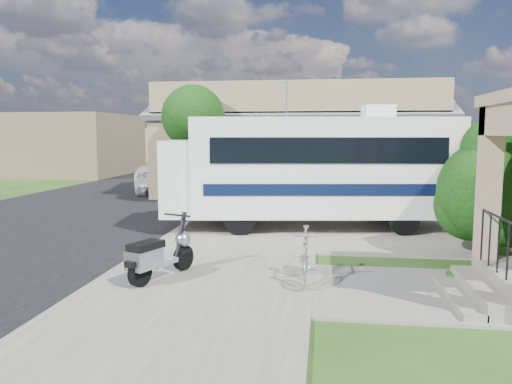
# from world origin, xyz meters

# --- Properties ---
(ground) EXTENTS (120.00, 120.00, 0.00)m
(ground) POSITION_xyz_m (0.00, 0.00, 0.00)
(ground) COLOR #1C4011
(street_slab) EXTENTS (9.00, 80.00, 0.02)m
(street_slab) POSITION_xyz_m (-7.50, 10.00, 0.01)
(street_slab) COLOR black
(street_slab) RESTS_ON ground
(sidewalk_slab) EXTENTS (4.00, 80.00, 0.06)m
(sidewalk_slab) POSITION_xyz_m (-1.00, 10.00, 0.03)
(sidewalk_slab) COLOR #605F57
(sidewalk_slab) RESTS_ON ground
(driveway_slab) EXTENTS (7.00, 6.00, 0.05)m
(driveway_slab) POSITION_xyz_m (1.50, 4.50, 0.03)
(driveway_slab) COLOR #605F57
(driveway_slab) RESTS_ON ground
(walk_slab) EXTENTS (4.00, 3.00, 0.05)m
(walk_slab) POSITION_xyz_m (3.00, -1.00, 0.03)
(walk_slab) COLOR #605F57
(walk_slab) RESTS_ON ground
(warehouse) EXTENTS (12.50, 8.40, 5.04)m
(warehouse) POSITION_xyz_m (0.00, 13.97, 1.99)
(warehouse) COLOR #877354
(warehouse) RESTS_ON ground
(distant_bldg_far) EXTENTS (10.00, 8.00, 4.00)m
(distant_bldg_far) POSITION_xyz_m (-17.00, 22.00, 2.00)
(distant_bldg_far) COLOR brown
(distant_bldg_far) RESTS_ON ground
(distant_bldg_near) EXTENTS (8.00, 7.00, 3.20)m
(distant_bldg_near) POSITION_xyz_m (-15.00, 34.00, 1.60)
(distant_bldg_near) COLOR #877354
(distant_bldg_near) RESTS_ON ground
(street_tree_a) EXTENTS (2.44, 2.40, 4.58)m
(street_tree_a) POSITION_xyz_m (-3.70, 9.05, 3.25)
(street_tree_a) COLOR #332416
(street_tree_a) RESTS_ON ground
(street_tree_b) EXTENTS (2.44, 2.40, 4.73)m
(street_tree_b) POSITION_xyz_m (-3.70, 19.05, 3.39)
(street_tree_b) COLOR #332416
(street_tree_b) RESTS_ON ground
(street_tree_c) EXTENTS (2.44, 2.40, 4.42)m
(street_tree_c) POSITION_xyz_m (-3.70, 28.05, 3.10)
(street_tree_c) COLOR #332416
(street_tree_c) RESTS_ON ground
(motorhome) EXTENTS (8.36, 3.62, 4.15)m
(motorhome) POSITION_xyz_m (0.79, 4.69, 1.78)
(motorhome) COLOR silver
(motorhome) RESTS_ON ground
(shrub) EXTENTS (2.51, 2.40, 3.08)m
(shrub) POSITION_xyz_m (4.84, 1.83, 1.58)
(shrub) COLOR #332416
(shrub) RESTS_ON ground
(scooter) EXTENTS (0.93, 1.69, 1.16)m
(scooter) POSITION_xyz_m (-1.84, -0.98, 0.51)
(scooter) COLOR black
(scooter) RESTS_ON ground
(bicycle) EXTENTS (0.49, 1.63, 0.97)m
(bicycle) POSITION_xyz_m (0.85, -0.68, 0.49)
(bicycle) COLOR #A2A1A8
(bicycle) RESTS_ON ground
(pickup_truck) EXTENTS (3.62, 6.59, 1.75)m
(pickup_truck) POSITION_xyz_m (-5.77, 13.52, 0.87)
(pickup_truck) COLOR white
(pickup_truck) RESTS_ON ground
(van) EXTENTS (2.63, 5.78, 1.64)m
(van) POSITION_xyz_m (-6.34, 20.04, 0.82)
(van) COLOR white
(van) RESTS_ON ground
(garden_hose) EXTENTS (0.41, 0.41, 0.18)m
(garden_hose) POSITION_xyz_m (3.60, -0.35, 0.09)
(garden_hose) COLOR #135F13
(garden_hose) RESTS_ON ground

